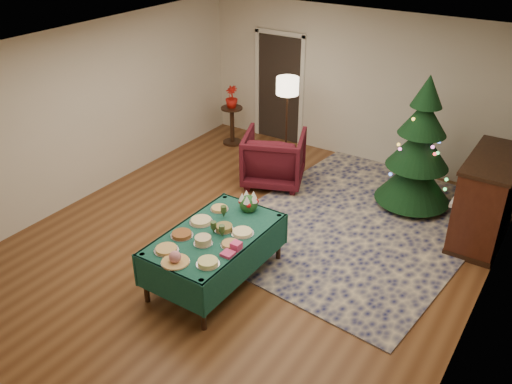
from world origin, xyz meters
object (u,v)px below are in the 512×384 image
Objects in this scene: armchair at (274,156)px; floor_lamp at (287,91)px; piano at (486,200)px; gift_box at (236,246)px; potted_plant at (232,102)px; buffet_table at (215,243)px; christmas_tree at (419,150)px; side_table at (232,126)px.

armchair is 1.17m from floor_lamp.
piano reaches higher than armchair.
potted_plant reaches higher than gift_box.
gift_box is at bearing -17.37° from buffet_table.
potted_plant is 0.20× the size of christmas_tree.
buffet_table is at bearing -132.34° from piano.
piano is at bearing 160.43° from armchair.
armchair is 2.40× the size of potted_plant.
buffet_table is 3.66m from floor_lamp.
side_table is at bearing 169.82° from floor_lamp.
gift_box is 0.05× the size of christmas_tree.
armchair is at bearing -177.40° from piano.
gift_box is 0.07× the size of floor_lamp.
christmas_tree reaches higher than floor_lamp.
armchair reaches higher than potted_plant.
potted_plant reaches higher than buffet_table.
piano is at bearing -18.79° from christmas_tree.
side_table is at bearing 122.37° from buffet_table.
piano reaches higher than side_table.
buffet_table is 2.79m from armchair.
christmas_tree is at bearing 65.65° from buffet_table.
side_table reaches higher than buffet_table.
armchair is at bearing 112.89° from gift_box.
christmas_tree is (3.78, -0.46, 0.59)m from side_table.
armchair is at bearing -32.53° from potted_plant.
piano reaches higher than gift_box.
floor_lamp reaches higher than piano.
armchair is at bearing -166.49° from christmas_tree.
gift_box is 0.15× the size of side_table.
piano is (3.35, 0.15, 0.12)m from armchair.
side_table is at bearing 0.00° from potted_plant.
floor_lamp reaches higher than armchair.
christmas_tree reaches higher than piano.
floor_lamp is at bearing 105.85° from buffet_table.
armchair reaches higher than buffet_table.
christmas_tree is (1.45, 3.21, 0.39)m from buffet_table.
christmas_tree reaches higher than potted_plant.
buffet_table is at bearing -74.15° from floor_lamp.
buffet_table is 4.30× the size of potted_plant.
side_table is 0.50m from potted_plant.
potted_plant is at bearing -54.69° from armchair.
side_table is at bearing -54.69° from armchair.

